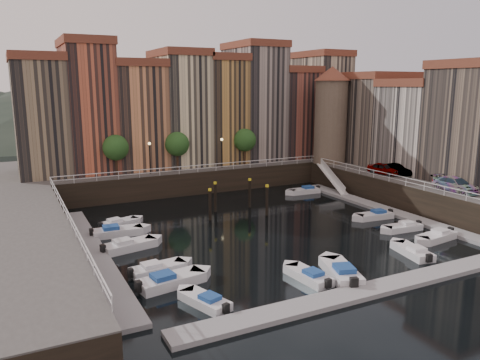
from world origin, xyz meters
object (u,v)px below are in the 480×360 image
mooring_pilings (236,199)px  boat_left_0 (170,281)px  boat_left_2 (128,246)px  car_c (456,185)px  car_a (384,170)px  boat_left_1 (157,269)px  car_b (397,170)px  gangway (332,177)px  corner_tower (331,113)px

mooring_pilings → boat_left_0: mooring_pilings is taller
boat_left_0 → boat_left_2: size_ratio=1.04×
car_c → boat_left_2: bearing=169.2°
car_a → boat_left_2: bearing=175.5°
boat_left_1 → car_c: size_ratio=0.88×
car_b → car_c: car_c is taller
boat_left_2 → car_c: (33.51, -6.26, 3.38)m
mooring_pilings → boat_left_0: bearing=-129.9°
gangway → car_c: (3.16, -17.06, 1.84)m
car_b → boat_left_2: bearing=-178.9°
car_c → corner_tower: bearing=90.4°
car_b → car_c: size_ratio=0.83×
corner_tower → boat_left_0: 41.60m
corner_tower → car_c: corner_tower is taller
mooring_pilings → boat_left_0: 19.99m
boat_left_1 → car_a: (32.90, 10.77, 3.37)m
car_b → corner_tower: bearing=92.6°
boat_left_1 → car_a: 34.78m
corner_tower → car_a: (0.36, -10.77, -6.47)m
mooring_pilings → boat_left_2: mooring_pilings is taller
car_c → mooring_pilings: bearing=147.2°
boat_left_0 → gangway: bearing=24.7°
mooring_pilings → car_c: car_c is taller
corner_tower → car_b: bearing=-82.8°
gangway → car_a: size_ratio=1.96×
gangway → boat_left_0: gangway is taller
boat_left_2 → car_b: (34.75, 3.48, 3.33)m
corner_tower → boat_left_2: 37.90m
boat_left_2 → car_b: car_b is taller
mooring_pilings → car_c: size_ratio=1.29×
mooring_pilings → car_c: 23.63m
gangway → boat_left_0: (-29.48, -19.71, -1.52)m
boat_left_0 → car_b: 36.23m
boat_left_1 → car_c: car_c is taller
car_c → car_b: bearing=82.5°
corner_tower → boat_left_1: 40.24m
corner_tower → car_a: corner_tower is taller
mooring_pilings → boat_left_1: mooring_pilings is taller
boat_left_1 → car_b: (34.04, 9.71, 3.37)m
boat_left_1 → boat_left_2: bearing=89.2°
car_b → mooring_pilings: bearing=167.4°
gangway → car_b: car_b is taller
car_a → car_c: bearing=-102.8°
mooring_pilings → boat_left_1: 18.15m
gangway → car_c: 17.45m
boat_left_1 → car_c: bearing=-7.4°
boat_left_2 → gangway: bearing=7.8°
boat_left_0 → boat_left_1: 2.67m
corner_tower → gangway: 9.86m
gangway → boat_left_2: bearing=-160.4°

